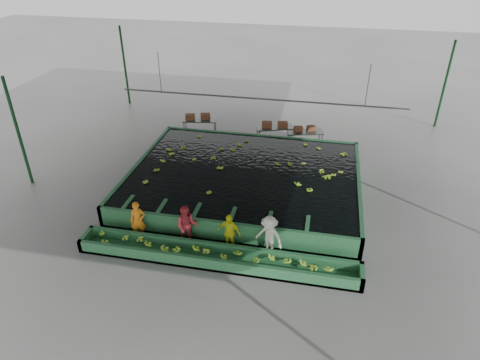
% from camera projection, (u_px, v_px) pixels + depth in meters
% --- Properties ---
extents(ground, '(80.00, 80.00, 0.00)m').
position_uv_depth(ground, '(238.00, 206.00, 18.05)').
color(ground, slate).
rests_on(ground, ground).
extents(shed_roof, '(20.00, 22.00, 0.04)m').
position_uv_depth(shed_roof, '(237.00, 92.00, 15.52)').
color(shed_roof, '#999A9C').
rests_on(shed_roof, shed_posts).
extents(shed_posts, '(20.00, 22.00, 5.00)m').
position_uv_depth(shed_posts, '(237.00, 153.00, 16.78)').
color(shed_posts, '#113C19').
rests_on(shed_posts, ground).
extents(flotation_tank, '(10.00, 8.00, 0.90)m').
position_uv_depth(flotation_tank, '(245.00, 180.00, 19.09)').
color(flotation_tank, '#276338').
rests_on(flotation_tank, ground).
extents(tank_water, '(9.70, 7.70, 0.00)m').
position_uv_depth(tank_water, '(245.00, 172.00, 18.89)').
color(tank_water, black).
rests_on(tank_water, flotation_tank).
extents(sorting_trough, '(10.00, 1.00, 0.50)m').
position_uv_depth(sorting_trough, '(216.00, 257.00, 14.88)').
color(sorting_trough, '#276338').
rests_on(sorting_trough, ground).
extents(cableway_rail, '(0.08, 0.08, 14.00)m').
position_uv_depth(cableway_rail, '(259.00, 99.00, 20.75)').
color(cableway_rail, '#59605B').
rests_on(cableway_rail, shed_roof).
extents(rail_hanger_left, '(0.04, 0.04, 2.00)m').
position_uv_depth(rail_hanger_left, '(160.00, 72.00, 21.12)').
color(rail_hanger_left, '#59605B').
rests_on(rail_hanger_left, shed_roof).
extents(rail_hanger_right, '(0.04, 0.04, 2.00)m').
position_uv_depth(rail_hanger_right, '(368.00, 85.00, 19.37)').
color(rail_hanger_right, '#59605B').
rests_on(rail_hanger_right, shed_roof).
extents(worker_a, '(0.65, 0.53, 1.54)m').
position_uv_depth(worker_a, '(138.00, 221.00, 15.85)').
color(worker_a, orange).
rests_on(worker_a, ground).
extents(worker_b, '(0.88, 0.74, 1.62)m').
position_uv_depth(worker_b, '(187.00, 226.00, 15.50)').
color(worker_b, '#C6323C').
rests_on(worker_b, ground).
extents(worker_c, '(0.95, 0.55, 1.52)m').
position_uv_depth(worker_c, '(229.00, 232.00, 15.25)').
color(worker_c, yellow).
rests_on(worker_c, ground).
extents(worker_d, '(1.20, 0.96, 1.62)m').
position_uv_depth(worker_d, '(269.00, 236.00, 14.97)').
color(worker_d, silver).
rests_on(worker_d, ground).
extents(packing_table_left, '(2.00, 1.05, 0.87)m').
position_uv_depth(packing_table_left, '(200.00, 127.00, 24.27)').
color(packing_table_left, '#59605B').
rests_on(packing_table_left, ground).
extents(packing_table_mid, '(2.13, 1.40, 0.90)m').
position_uv_depth(packing_table_mid, '(274.00, 134.00, 23.29)').
color(packing_table_mid, '#59605B').
rests_on(packing_table_mid, ground).
extents(packing_table_right, '(2.03, 1.20, 0.87)m').
position_uv_depth(packing_table_right, '(305.00, 139.00, 22.85)').
color(packing_table_right, '#59605B').
rests_on(packing_table_right, ground).
extents(box_stack_left, '(1.44, 0.80, 0.30)m').
position_uv_depth(box_stack_left, '(198.00, 119.00, 24.10)').
color(box_stack_left, brown).
rests_on(box_stack_left, packing_table_left).
extents(box_stack_mid, '(1.42, 0.61, 0.30)m').
position_uv_depth(box_stack_mid, '(275.00, 127.00, 23.02)').
color(box_stack_mid, brown).
rests_on(box_stack_mid, packing_table_mid).
extents(box_stack_right, '(1.19, 0.70, 0.25)m').
position_uv_depth(box_stack_right, '(305.00, 131.00, 22.71)').
color(box_stack_right, brown).
rests_on(box_stack_right, packing_table_right).
extents(floating_bananas, '(9.36, 6.38, 0.13)m').
position_uv_depth(floating_bananas, '(248.00, 163.00, 19.56)').
color(floating_bananas, '#8EC02C').
rests_on(floating_bananas, tank_water).
extents(trough_bananas, '(8.41, 0.56, 0.11)m').
position_uv_depth(trough_bananas, '(216.00, 253.00, 14.81)').
color(trough_bananas, '#8EC02C').
rests_on(trough_bananas, sorting_trough).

